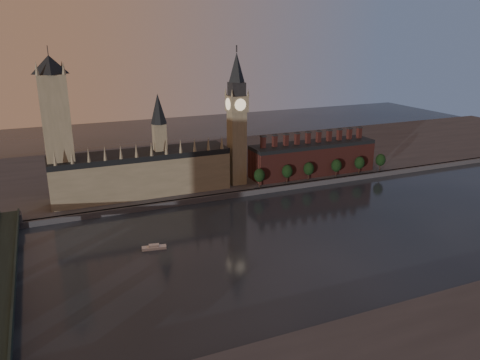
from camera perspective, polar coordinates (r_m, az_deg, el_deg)
The scene contains 14 objects.
ground at distance 282.20m, azimuth 6.52°, elevation -7.72°, with size 900.00×900.00×0.00m, color black.
north_bank at distance 435.13m, azimuth -5.09°, elevation 1.75°, with size 900.00×182.00×4.00m.
palace_of_westminster at distance 355.35m, azimuth -11.83°, elevation 1.11°, with size 130.00×30.30×74.00m.
victoria_tower at distance 340.96m, azimuth -21.44°, elevation 6.06°, with size 24.00×24.00×108.00m.
big_ben at distance 364.03m, azimuth -0.40°, elevation 7.56°, with size 15.00×15.00×107.00m.
chimney_block at distance 404.17m, azimuth 8.80°, elevation 2.70°, with size 110.00×25.00×37.00m.
embankment_tree_0 at distance 364.93m, azimuth 2.38°, elevation 0.57°, with size 8.60×8.60×14.88m.
embankment_tree_1 at distance 377.38m, azimuth 5.78°, elevation 1.07°, with size 8.60×8.60×14.88m.
embankment_tree_2 at distance 386.68m, azimuth 8.38°, elevation 1.37°, with size 8.60×8.60×14.88m.
embankment_tree_3 at distance 399.88m, azimuth 11.67°, elevation 1.74°, with size 8.60×8.60×14.88m.
embankment_tree_4 at distance 413.21m, azimuth 14.37°, elevation 2.06°, with size 8.60×8.60×14.88m.
embankment_tree_5 at distance 427.34m, azimuth 16.76°, elevation 2.36°, with size 8.60×8.60×14.88m.
westminster_bridge at distance 246.32m, azimuth -27.03°, elevation -11.71°, with size 14.00×200.00×11.55m.
river_boat at distance 278.03m, azimuth -10.43°, elevation -8.07°, with size 14.48×6.45×2.80m.
Camera 1 is at (-129.29, -220.38, 119.81)m, focal length 35.00 mm.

